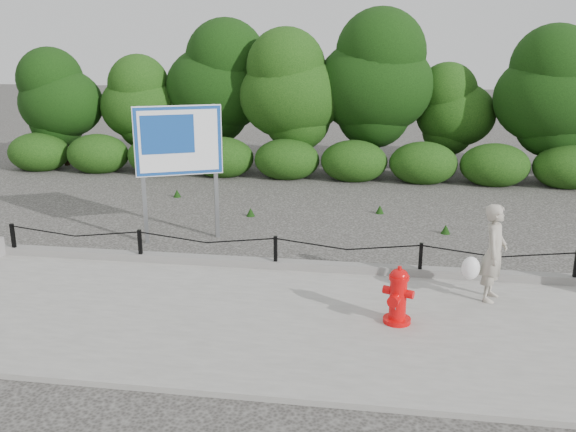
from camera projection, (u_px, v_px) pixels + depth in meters
The scene contains 8 objects.
ground at pixel (276, 273), 10.81m from camera, with size 90.00×90.00×0.00m, color #2D2B28.
sidewalk at pixel (252, 320), 8.90m from camera, with size 14.00×4.00×0.08m, color gray.
curb at pixel (276, 264), 10.82m from camera, with size 14.00×0.22×0.14m, color slate.
chain_barrier at pixel (276, 248), 10.68m from camera, with size 10.06×0.06×0.60m.
treeline at pixel (348, 89), 18.50m from camera, with size 20.23×3.64×4.82m.
fire_hydrant at pixel (398, 296), 8.61m from camera, with size 0.51×0.51×0.85m.
pedestrian at pixel (493, 254), 9.30m from camera, with size 0.75×0.65×1.53m.
advertising_sign at pixel (178, 147), 12.03m from camera, with size 1.60×0.79×2.76m.
Camera 1 is at (1.74, -9.96, 3.95)m, focal length 38.00 mm.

